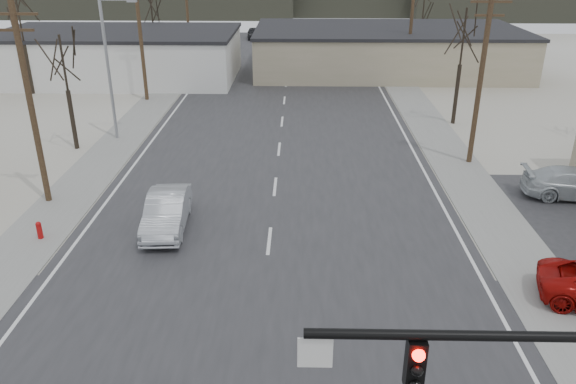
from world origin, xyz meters
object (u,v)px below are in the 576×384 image
Objects in this scene: fire_hydrant at (39,230)px; car_far_a at (342,57)px; sedan_crossing at (167,212)px; car_far_b at (254,33)px; car_parked_silver at (575,184)px.

fire_hydrant is 0.17× the size of car_far_a.
car_far_b is at bearing 86.75° from sedan_crossing.
sedan_crossing is 0.95× the size of car_parked_silver.
car_far_a reaches higher than car_far_b.
car_far_a is at bearing -63.29° from car_far_b.
car_far_a is at bearing 67.97° from fire_hydrant.
car_far_b is (5.15, 56.38, 0.32)m from fire_hydrant.
sedan_crossing is 55.22m from car_far_b.
car_parked_silver reaches higher than car_far_b.
car_parked_silver is (20.23, 3.84, -0.07)m from sedan_crossing.
sedan_crossing is 1.17× the size of car_far_b.
sedan_crossing is at bearing -95.83° from car_far_b.
car_far_a is 20.01m from car_far_b.
car_far_b is (-0.30, 55.22, -0.09)m from sedan_crossing.
car_parked_silver reaches higher than fire_hydrant.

